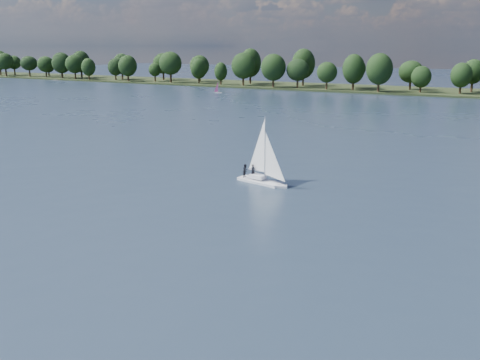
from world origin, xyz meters
name	(u,v)px	position (x,y,z in m)	size (l,w,h in m)	color
ground	(326,128)	(0.00, 100.00, 0.00)	(700.00, 700.00, 0.00)	#233342
far_shore	(426,92)	(0.00, 212.00, 0.00)	(660.00, 40.00, 1.50)	black
sailboat	(260,164)	(10.75, 47.16, 2.70)	(7.64, 3.61, 9.70)	white
dinghy_pink	(218,90)	(-70.88, 165.93, 1.10)	(3.05, 2.61, 4.66)	white
pontoon	(56,80)	(-190.80, 190.73, 0.00)	(4.00, 2.00, 0.50)	#5A5D5F
treeline	(399,72)	(-10.67, 208.20, 8.15)	(562.68, 74.47, 18.21)	black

